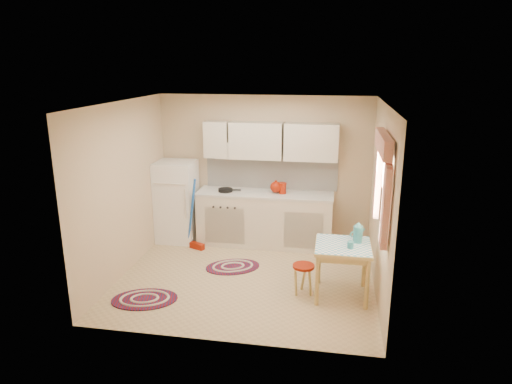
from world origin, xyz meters
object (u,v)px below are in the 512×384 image
stool (303,279)px  table (342,271)px  base_cabinets (265,220)px  fridge (177,201)px

stool → table: bearing=4.8°
table → stool: (-0.50, -0.04, -0.15)m
table → base_cabinets: bearing=128.6°
fridge → base_cabinets: fridge is taller
fridge → base_cabinets: size_ratio=0.62×
base_cabinets → table: (1.28, -1.60, -0.08)m
fridge → stool: 2.85m
base_cabinets → stool: size_ratio=5.36×
fridge → stool: fridge is taller
fridge → stool: bearing=-34.7°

